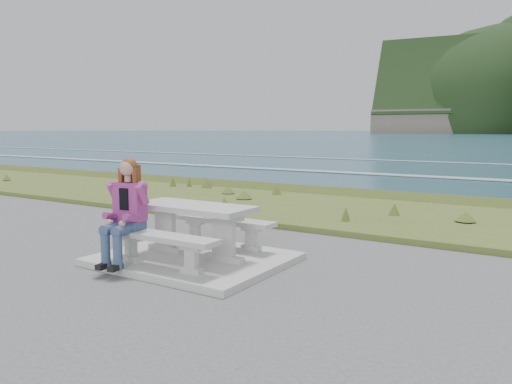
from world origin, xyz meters
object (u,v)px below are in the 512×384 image
Objects in this scene: picnic_table at (193,216)px; bench_seaward at (222,224)px; bench_landward at (160,241)px; seated_woman at (123,226)px.

bench_seaward is (0.00, 0.70, -0.23)m from picnic_table.
bench_landward and bench_seaward have the same top height.
picnic_table is 1.00× the size of bench_landward.
seated_woman is (-0.53, -0.13, 0.18)m from bench_landward.
bench_seaward is at bearing 90.00° from bench_landward.
bench_landward is at bearing -90.00° from picnic_table.
bench_landward is (0.00, -0.70, -0.23)m from picnic_table.
bench_landward is 1.26× the size of seated_woman.
bench_seaward is (0.00, 1.40, 0.00)m from bench_landward.
seated_woman reaches higher than picnic_table.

